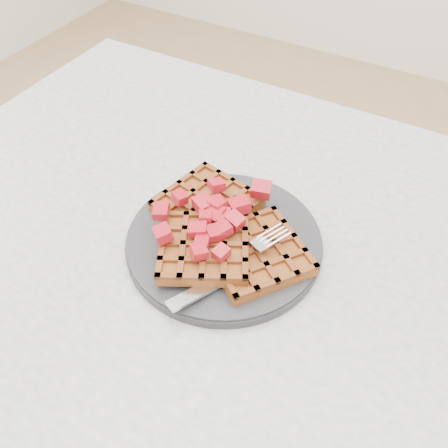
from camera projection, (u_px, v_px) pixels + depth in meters
name	position (u px, v px, depth m)	size (l,w,h in m)	color
table	(285.00, 338.00, 0.68)	(1.20, 0.80, 0.75)	beige
plate	(224.00, 241.00, 0.63)	(0.25, 0.25, 0.02)	#262629
waffles	(223.00, 233.00, 0.62)	(0.24, 0.21, 0.03)	brown
strawberry_pile	(224.00, 216.00, 0.60)	(0.15, 0.15, 0.02)	maroon
fork	(239.00, 267.00, 0.58)	(0.02, 0.18, 0.02)	silver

